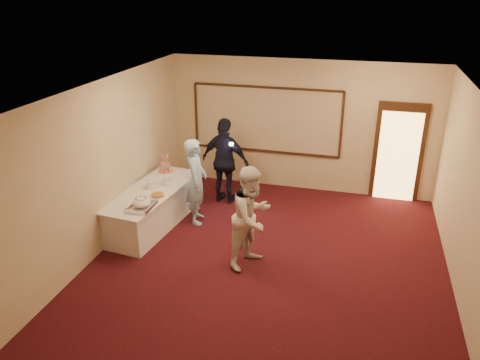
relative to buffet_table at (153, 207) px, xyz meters
The scene contains 14 objects.
floor 2.69m from the buffet_table, 19.23° to the right, with size 7.00×7.00×0.00m, color black.
room_walls 3.13m from the buffet_table, 19.23° to the right, with size 6.04×7.04×3.02m.
wall_molding 3.34m from the buffet_table, 56.50° to the left, with size 3.45×0.04×1.55m.
doorway 5.37m from the buffet_table, 28.91° to the left, with size 1.05×0.07×2.20m.
buffet_table is the anchor object (origin of this frame).
pavlova_tray 0.95m from the buffet_table, 76.19° to the right, with size 0.40×0.57×0.20m.
cupcake_stand 1.10m from the buffet_table, 96.54° to the left, with size 0.30×0.30×0.44m.
plate_stack_a 0.47m from the buffet_table, 88.26° to the left, with size 0.21×0.21×0.17m.
plate_stack_b 0.60m from the buffet_table, 56.01° to the left, with size 0.19×0.19×0.16m.
tart 0.55m from the buffet_table, 45.37° to the right, with size 0.28×0.28×0.06m.
man 1.01m from the buffet_table, 26.80° to the left, with size 0.64×0.42×1.75m, color #95C2E8.
woman 2.43m from the buffet_table, 20.38° to the right, with size 0.87×0.67×1.78m, color silver.
guest 1.89m from the buffet_table, 53.23° to the left, with size 1.11×0.46×1.89m, color black.
camera_flash 2.05m from the buffet_table, 43.34° to the left, with size 0.07×0.04×0.05m, color white.
Camera 1 is at (1.35, -6.69, 4.50)m, focal length 35.00 mm.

